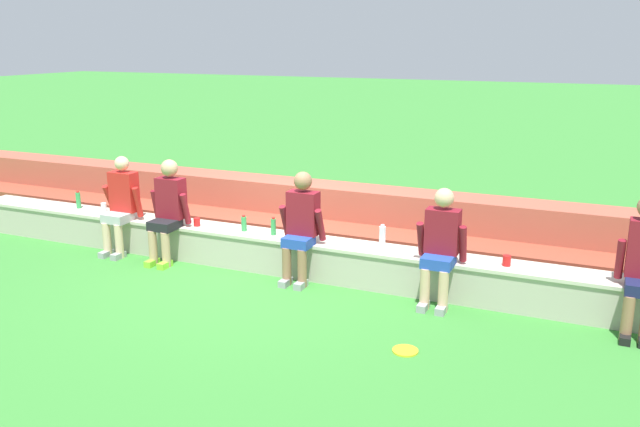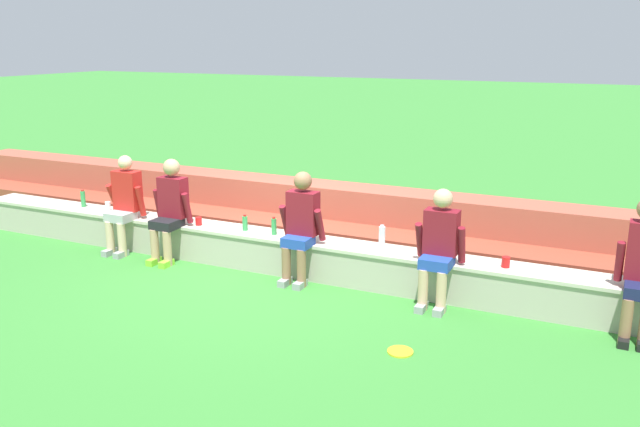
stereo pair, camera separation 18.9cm
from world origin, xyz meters
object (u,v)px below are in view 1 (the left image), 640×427
(person_center, at_px, (301,224))
(water_bottle_mid_right, at_px, (78,200))
(frisbee, at_px, (405,351))
(plastic_cup_right_end, at_px, (104,207))
(water_bottle_center_gap, at_px, (273,227))
(water_bottle_near_left, at_px, (382,237))
(plastic_cup_middle, at_px, (197,222))
(person_far_left, at_px, (121,203))
(person_right_of_center, at_px, (440,244))
(plastic_cup_left_end, at_px, (507,261))
(person_left_of_center, at_px, (168,208))
(water_bottle_near_right, at_px, (244,224))

(person_center, height_order, water_bottle_mid_right, person_center)
(person_center, height_order, frisbee, person_center)
(plastic_cup_right_end, bearing_deg, water_bottle_center_gap, -0.99)
(water_bottle_near_left, height_order, plastic_cup_middle, water_bottle_near_left)
(person_far_left, relative_size, frisbee, 5.38)
(person_right_of_center, distance_m, plastic_cup_right_end, 4.97)
(person_right_of_center, relative_size, plastic_cup_left_end, 11.06)
(plastic_cup_middle, bearing_deg, water_bottle_center_gap, 2.42)
(person_left_of_center, distance_m, frisbee, 3.93)
(water_bottle_near_right, height_order, water_bottle_center_gap, water_bottle_center_gap)
(person_left_of_center, bearing_deg, water_bottle_mid_right, 170.96)
(person_left_of_center, distance_m, water_bottle_mid_right, 1.83)
(water_bottle_center_gap, relative_size, frisbee, 0.93)
(person_left_of_center, xyz_separation_m, person_right_of_center, (3.63, -0.02, -0.03))
(person_right_of_center, height_order, water_bottle_mid_right, person_right_of_center)
(person_right_of_center, bearing_deg, plastic_cup_middle, 176.59)
(person_center, xyz_separation_m, water_bottle_near_right, (-0.91, 0.21, -0.15))
(water_bottle_mid_right, xyz_separation_m, plastic_cup_left_end, (6.12, -0.07, -0.06))
(person_center, height_order, water_bottle_center_gap, person_center)
(person_left_of_center, xyz_separation_m, plastic_cup_middle, (0.32, 0.18, -0.20))
(water_bottle_near_right, height_order, plastic_cup_middle, water_bottle_near_right)
(person_far_left, relative_size, plastic_cup_middle, 12.32)
(water_bottle_near_left, bearing_deg, frisbee, -63.98)
(person_right_of_center, bearing_deg, water_bottle_near_right, 174.58)
(person_left_of_center, xyz_separation_m, water_bottle_center_gap, (1.44, 0.23, -0.14))
(person_far_left, relative_size, person_center, 0.99)
(person_left_of_center, distance_m, person_center, 1.92)
(plastic_cup_middle, bearing_deg, water_bottle_near_right, 4.30)
(water_bottle_center_gap, relative_size, water_bottle_near_left, 0.83)
(water_bottle_mid_right, height_order, plastic_cup_right_end, water_bottle_mid_right)
(person_center, xyz_separation_m, plastic_cup_middle, (-1.60, 0.16, -0.20))
(water_bottle_center_gap, height_order, plastic_cup_right_end, water_bottle_center_gap)
(person_right_of_center, relative_size, water_bottle_center_gap, 5.68)
(person_far_left, distance_m, person_center, 2.72)
(frisbee, bearing_deg, plastic_cup_right_end, 162.39)
(plastic_cup_left_end, bearing_deg, water_bottle_near_left, 176.72)
(person_far_left, bearing_deg, person_right_of_center, -0.64)
(water_bottle_mid_right, height_order, plastic_cup_left_end, water_bottle_mid_right)
(person_center, bearing_deg, person_right_of_center, -1.27)
(person_left_of_center, height_order, plastic_cup_middle, person_left_of_center)
(water_bottle_center_gap, xyz_separation_m, frisbee, (2.20, -1.53, -0.57))
(person_far_left, height_order, water_bottle_mid_right, person_far_left)
(person_left_of_center, height_order, water_bottle_near_left, person_left_of_center)
(person_far_left, xyz_separation_m, person_right_of_center, (4.43, -0.05, -0.01))
(person_center, xyz_separation_m, person_right_of_center, (1.71, -0.04, -0.03))
(plastic_cup_middle, distance_m, frisbee, 3.67)
(person_right_of_center, distance_m, frisbee, 1.46)
(plastic_cup_left_end, xyz_separation_m, frisbee, (-0.68, -1.51, -0.52))
(person_center, bearing_deg, person_left_of_center, -179.37)
(water_bottle_near_left, bearing_deg, water_bottle_mid_right, -179.89)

